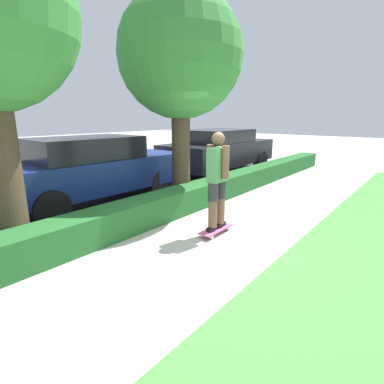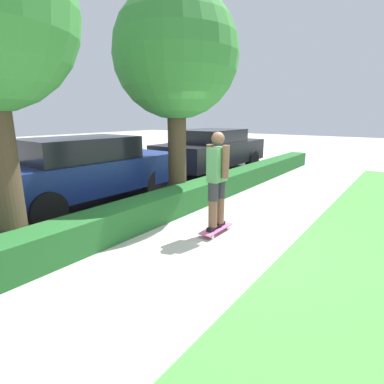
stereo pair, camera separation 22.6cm
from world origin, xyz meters
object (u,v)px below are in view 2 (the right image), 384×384
object	(u,v)px
skateboard	(216,229)
parked_car_middle	(86,170)
tree_mid	(176,57)
parked_car_rear	(212,150)
skater_person	(217,179)

from	to	relation	value
skateboard	parked_car_middle	distance (m)	3.47
tree_mid	parked_car_rear	xyz separation A→B (m)	(3.82, 1.48, -2.43)
tree_mid	parked_car_rear	bearing A→B (deg)	21.24
tree_mid	parked_car_rear	distance (m)	4.76
tree_mid	skater_person	bearing A→B (deg)	-121.59
skater_person	parked_car_middle	world-z (taller)	skater_person
tree_mid	parked_car_middle	bearing A→B (deg)	131.11
skateboard	tree_mid	size ratio (longest dim) A/B	0.17
skateboard	tree_mid	distance (m)	3.82
skater_person	parked_car_middle	bearing A→B (deg)	95.10
skater_person	tree_mid	xyz separation A→B (m)	(1.09, 1.77, 2.28)
parked_car_middle	parked_car_rear	world-z (taller)	parked_car_middle
tree_mid	parked_car_middle	size ratio (longest dim) A/B	1.01
skater_person	parked_car_middle	distance (m)	3.38
skateboard	skater_person	size ratio (longest dim) A/B	0.46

